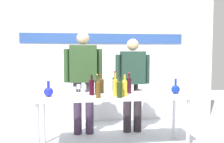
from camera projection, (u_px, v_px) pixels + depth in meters
back_wall at (104, 47)px, 4.95m from camera, size 4.66×0.11×3.00m
display_table at (113, 99)px, 3.56m from camera, size 2.19×0.63×0.78m
decanter_blue_left at (49, 91)px, 3.40m from camera, size 0.13×0.13×0.22m
decanter_blue_right at (175, 89)px, 3.64m from camera, size 0.13×0.13×0.23m
presenter_left at (83, 75)px, 4.12m from camera, size 0.64×0.22×1.74m
presenter_right at (133, 79)px, 4.24m from camera, size 0.60×0.22×1.63m
wine_bottle_0 at (115, 84)px, 3.64m from camera, size 0.07×0.07×0.34m
wine_bottle_1 at (120, 88)px, 3.32m from camera, size 0.07×0.07×0.31m
wine_bottle_2 at (125, 87)px, 3.42m from camera, size 0.07×0.07×0.31m
wine_bottle_3 at (92, 86)px, 3.52m from camera, size 0.07×0.07×0.30m
wine_bottle_4 at (97, 86)px, 3.58m from camera, size 0.07×0.07×0.30m
wine_bottle_5 at (129, 84)px, 3.68m from camera, size 0.07×0.07×0.32m
wine_bottle_6 at (115, 86)px, 3.42m from camera, size 0.07×0.07×0.33m
wine_bottle_7 at (101, 85)px, 3.71m from camera, size 0.08×0.08×0.29m
wine_bottle_8 at (98, 88)px, 3.30m from camera, size 0.07×0.07×0.31m
wine_glass_left_0 at (69, 86)px, 3.69m from camera, size 0.06×0.06×0.15m
wine_glass_left_1 at (85, 88)px, 3.61m from camera, size 0.06×0.06×0.14m
wine_glass_left_2 at (74, 90)px, 3.31m from camera, size 0.06×0.06×0.15m
wine_glass_left_3 at (83, 91)px, 3.23m from camera, size 0.06×0.06×0.14m
wine_glass_left_4 at (65, 88)px, 3.60m from camera, size 0.06×0.06×0.13m
wine_glass_left_5 at (79, 87)px, 3.72m from camera, size 0.06×0.06×0.13m
wine_glass_right_0 at (153, 84)px, 3.87m from camera, size 0.06×0.06×0.15m
wine_glass_right_1 at (167, 88)px, 3.62m from camera, size 0.06×0.06×0.13m
wine_glass_right_2 at (140, 87)px, 3.70m from camera, size 0.07×0.07×0.13m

